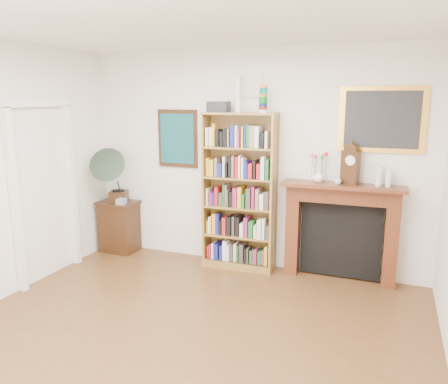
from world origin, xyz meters
name	(u,v)px	position (x,y,z in m)	size (l,w,h in m)	color
room	(154,203)	(0.00, 0.00, 1.40)	(4.51, 5.01, 2.81)	#513618
door_casing	(44,177)	(-2.21, 1.20, 1.26)	(0.08, 1.02, 2.17)	white
teal_poster	(178,139)	(-1.05, 2.48, 1.65)	(0.58, 0.04, 0.78)	black
small_picture	(252,85)	(0.00, 2.48, 2.35)	(0.26, 0.04, 0.30)	white
gilt_painting	(382,120)	(1.55, 2.48, 1.95)	(0.95, 0.04, 0.75)	gold
bookshelf	(239,183)	(-0.10, 2.31, 1.13)	(0.95, 0.38, 2.32)	brown
side_cabinet	(119,226)	(-1.93, 2.28, 0.37)	(0.54, 0.39, 0.74)	black
fireplace	(341,223)	(1.18, 2.40, 0.71)	(1.43, 0.37, 1.20)	#502212
gramophone	(112,172)	(-1.93, 2.18, 1.18)	(0.66, 0.73, 0.79)	black
cd_stack	(121,201)	(-1.79, 2.17, 0.78)	(0.12, 0.12, 0.08)	#AAAAB6
mantel_clock	(350,165)	(1.25, 2.37, 1.42)	(0.22, 0.17, 0.46)	black
flower_vase	(318,176)	(0.88, 2.37, 1.27)	(0.14, 0.14, 0.14)	white
teacup	(338,182)	(1.12, 2.30, 1.23)	(0.08, 0.08, 0.06)	silver
bottle_left	(379,176)	(1.57, 2.36, 1.32)	(0.07, 0.07, 0.24)	silver
bottle_right	(389,178)	(1.67, 2.36, 1.30)	(0.06, 0.06, 0.20)	silver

